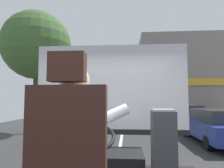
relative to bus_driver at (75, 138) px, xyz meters
name	(u,v)px	position (x,y,z in m)	size (l,w,h in m)	color
ground	(122,133)	(0.09, 9.13, -1.46)	(18.00, 44.00, 0.06)	#2F2F2F
bus_driver	(75,138)	(0.00, 0.00, 0.00)	(0.78, 0.55, 0.81)	black
steering_console	(98,167)	(0.00, 1.09, -0.55)	(1.10, 0.95, 0.77)	black
fare_box	(164,156)	(0.73, 0.72, -0.30)	(0.23, 0.22, 0.94)	#333338
windshield_panel	(111,99)	(0.09, 1.95, 0.28)	(2.50, 0.08, 1.48)	silver
street_tree	(37,46)	(-4.39, 8.77, 3.10)	(3.58, 3.58, 6.34)	#4C3828
shop_building	(188,77)	(6.23, 18.69, 2.40)	(9.17, 4.83, 7.68)	gray
parked_car_blue	(219,125)	(3.98, 7.03, -0.76)	(2.03, 4.38, 1.32)	navy
parked_car_red	(185,115)	(4.22, 12.68, -0.75)	(2.01, 4.42, 1.34)	maroon
parked_car_white	(169,111)	(4.23, 17.89, -0.78)	(2.02, 4.30, 1.28)	silver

